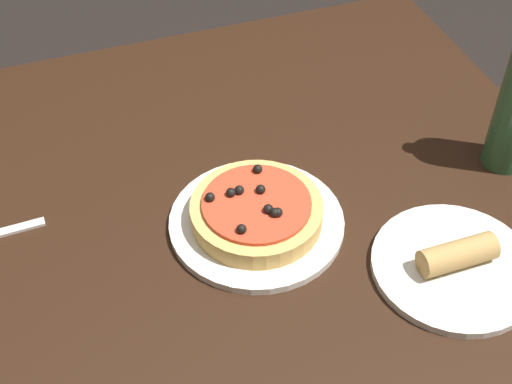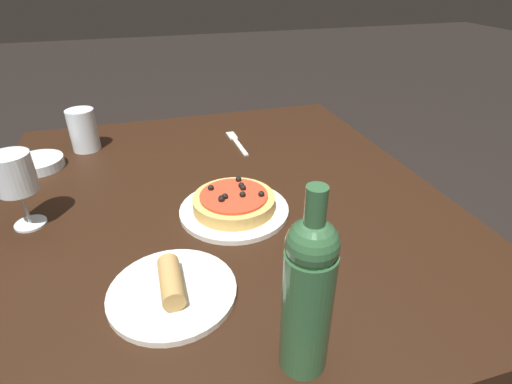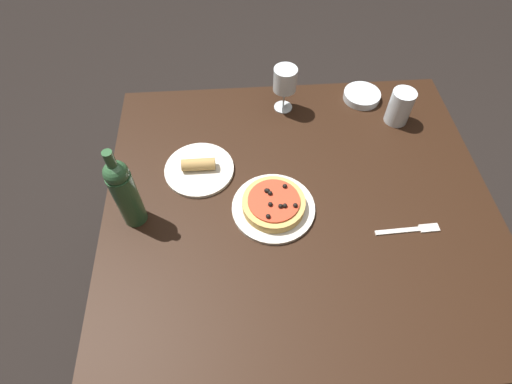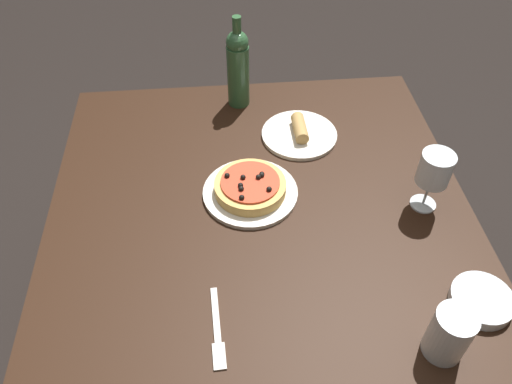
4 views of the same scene
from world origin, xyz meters
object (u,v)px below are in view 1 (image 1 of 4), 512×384
dining_table (208,286)px  pizza (256,211)px  dinner_plate (257,222)px  side_plate (455,264)px

dining_table → pizza: bearing=-165.2°
dinner_plate → side_plate: (-0.22, 0.16, 0.01)m
dining_table → pizza: (-0.08, -0.02, 0.11)m
dinner_plate → side_plate: size_ratio=1.12×
dinner_plate → pizza: pizza is taller
dining_table → dinner_plate: 0.12m
dinner_plate → side_plate: side_plate is taller
pizza → dining_table: bearing=14.8°
pizza → side_plate: (-0.22, 0.16, -0.02)m
dinner_plate → side_plate: bearing=143.7°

